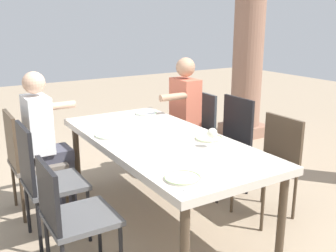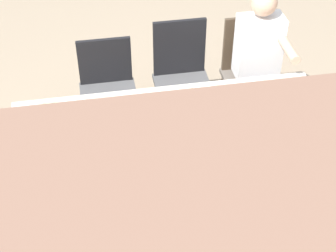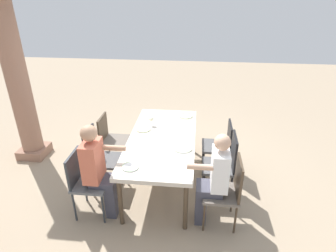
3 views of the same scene
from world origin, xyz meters
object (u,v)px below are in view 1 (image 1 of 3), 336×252
Objects in this scene: chair_west_north at (195,127)px; chair_east_north at (272,160)px; chair_mid_south at (43,176)px; dining_table at (161,145)px; diner_man_white at (46,137)px; plate_0 at (146,113)px; plate_2 at (209,138)px; chair_east_south at (69,213)px; diner_woman_green at (180,115)px; chair_west_south at (27,156)px; plate_3 at (182,178)px; plate_1 at (110,135)px; stone_column_near at (249,33)px; wine_glass_2 at (212,134)px; chair_mid_north at (228,139)px.

chair_west_north reaches higher than chair_east_north.
chair_mid_south is at bearing -108.12° from chair_east_north.
dining_table is 2.31× the size of chair_west_north.
diner_man_white is 1.03m from plate_0.
diner_man_white is at bearing -134.27° from plate_2.
chair_mid_south is at bearing -179.12° from chair_east_south.
dining_table is 2.18× the size of chair_mid_south.
chair_east_north is at bearing 67.60° from dining_table.
chair_east_south is 0.65× the size of diner_woman_green.
chair_east_north is 0.70× the size of diner_man_white.
diner_woman_green reaches higher than plate_2.
plate_3 is (1.59, 0.60, 0.24)m from chair_west_south.
plate_0 is (-0.00, 1.20, 0.24)m from chair_west_south.
plate_1 is (0.51, -1.03, 0.07)m from diner_woman_green.
diner_woman_green reaches higher than chair_mid_south.
stone_column_near is 3.03m from wine_glass_2.
chair_east_south is at bearing -41.49° from plate_1.
dining_table is 0.86m from plate_3.
wine_glass_2 is (0.40, 0.22, 0.17)m from dining_table.
chair_west_south is 1.91m from chair_mid_north.
chair_west_north is 2.15m from chair_east_south.
chair_mid_south is at bearing -149.45° from plate_3.
plate_2 is at bearing -48.52° from stone_column_near.
chair_west_north is at bearing -179.37° from chair_mid_north.
chair_east_north is at bearing 92.06° from wine_glass_2.
dining_table is at bearing 49.17° from plate_1.
stone_column_near is 3.70m from plate_3.
chair_mid_south is (0.00, -1.82, 0.00)m from chair_mid_north.
diner_man_white is at bearing -141.46° from wine_glass_2.
plate_1 and plate_3 have the same top height.
chair_west_north reaches higher than plate_3.
diner_woman_green is 6.10× the size of plate_0.
stone_column_near reaches higher than chair_west_north.
wine_glass_2 is (1.19, 1.13, 0.34)m from chair_west_south.
diner_man_white is (-0.01, -1.44, -0.02)m from diner_woman_green.
diner_woman_green is at bearing 116.18° from plate_1.
diner_woman_green is 5.77× the size of plate_3.
chair_mid_south is 1.91m from chair_east_north.
plate_2 is 0.22m from wine_glass_2.
chair_mid_north reaches higher than chair_east_south.
plate_2 is at bearing 149.33° from wine_glass_2.
chair_east_north is at bearing -37.01° from stone_column_near.
diner_woman_green is 8.69× the size of wine_glass_2.
plate_0 is 1.70m from plate_3.
chair_east_north is at bearing 62.01° from plate_1.
plate_2 is (-0.14, -0.59, 0.25)m from chair_east_north.
wine_glass_2 is at bearing 126.68° from plate_3.
chair_east_north is at bearing 76.17° from plate_2.
chair_west_north is 1.82m from chair_west_south.
chair_west_south is at bearing -76.11° from stone_column_near.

